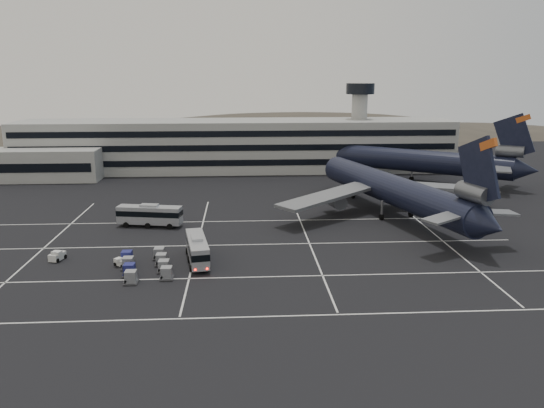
{
  "coord_description": "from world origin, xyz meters",
  "views": [
    {
      "loc": [
        1.19,
        -76.92,
        26.69
      ],
      "look_at": [
        6.34,
        10.71,
        5.0
      ],
      "focal_mm": 35.0,
      "sensor_mm": 36.0,
      "label": 1
    }
  ],
  "objects": [
    {
      "name": "hills",
      "position": [
        17.99,
        170.0,
        -12.07
      ],
      "size": [
        352.0,
        180.0,
        44.0
      ],
      "color": "#38332B",
      "rests_on": "ground"
    },
    {
      "name": "bus_far",
      "position": [
        -15.26,
        15.47,
        2.23
      ],
      "size": [
        11.82,
        4.74,
        4.07
      ],
      "rotation": [
        0.0,
        0.0,
        1.39
      ],
      "color": "#94979B",
      "rests_on": "ground"
    },
    {
      "name": "lane_markings",
      "position": [
        0.95,
        0.72,
        0.01
      ],
      "size": [
        90.0,
        55.62,
        0.01
      ],
      "color": "silver",
      "rests_on": "ground"
    },
    {
      "name": "bus_near",
      "position": [
        -5.35,
        -3.55,
        2.13
      ],
      "size": [
        4.35,
        11.29,
        3.89
      ],
      "rotation": [
        0.0,
        0.0,
        0.17
      ],
      "color": "#94979B",
      "rests_on": "ground"
    },
    {
      "name": "trijet_far",
      "position": [
        45.42,
        53.27,
        5.43
      ],
      "size": [
        50.09,
        38.78,
        18.08
      ],
      "rotation": [
        0.0,
        0.0,
        0.96
      ],
      "color": "black",
      "rests_on": "ground"
    },
    {
      "name": "ground",
      "position": [
        0.0,
        0.0,
        0.0
      ],
      "size": [
        260.0,
        260.0,
        0.0
      ],
      "primitive_type": "plane",
      "color": "black",
      "rests_on": "ground"
    },
    {
      "name": "tug_a",
      "position": [
        -25.98,
        -1.76,
        0.7
      ],
      "size": [
        2.16,
        2.78,
        1.58
      ],
      "rotation": [
        0.0,
        0.0,
        -0.31
      ],
      "color": "silver",
      "rests_on": "ground"
    },
    {
      "name": "trijet_main",
      "position": [
        29.93,
        19.66,
        5.25
      ],
      "size": [
        45.64,
        56.71,
        18.08
      ],
      "rotation": [
        0.0,
        0.0,
        0.28
      ],
      "color": "black",
      "rests_on": "ground"
    },
    {
      "name": "terminal",
      "position": [
        -2.95,
        71.14,
        6.93
      ],
      "size": [
        125.0,
        26.0,
        24.0
      ],
      "color": "gray",
      "rests_on": "ground"
    },
    {
      "name": "uld_cluster",
      "position": [
        -12.25,
        -6.57,
        0.83
      ],
      "size": [
        8.83,
        11.64,
        1.71
      ],
      "rotation": [
        0.0,
        0.0,
        0.26
      ],
      "color": "#2D2D30",
      "rests_on": "ground"
    },
    {
      "name": "tug_b",
      "position": [
        -16.0,
        -4.63,
        0.57
      ],
      "size": [
        2.3,
        2.17,
        1.28
      ],
      "rotation": [
        0.0,
        0.0,
        0.91
      ],
      "color": "silver",
      "rests_on": "ground"
    }
  ]
}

